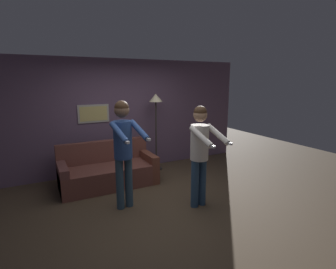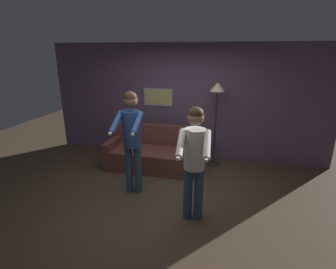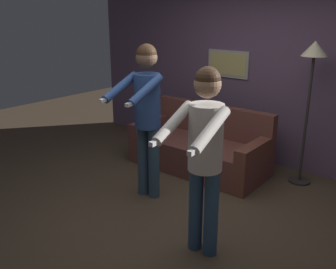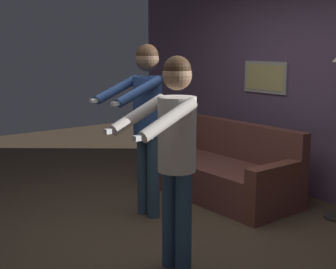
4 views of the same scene
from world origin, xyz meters
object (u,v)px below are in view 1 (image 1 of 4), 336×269
couch (108,172)px  person_standing_right (200,147)px  torchiere_lamp (156,108)px  person_standing_left (123,144)px

couch → person_standing_right: person_standing_right is taller
couch → torchiere_lamp: size_ratio=1.05×
torchiere_lamp → person_standing_right: size_ratio=1.05×
torchiere_lamp → person_standing_left: torchiere_lamp is taller
couch → person_standing_right: size_ratio=1.11×
couch → person_standing_left: 1.39m
couch → person_standing_left: size_ratio=1.05×
couch → person_standing_right: bearing=-55.2°
torchiere_lamp → person_standing_right: 2.12m
torchiere_lamp → person_standing_left: (-1.29, -1.54, -0.37)m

